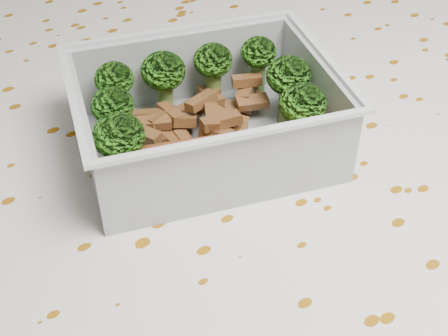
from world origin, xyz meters
TOP-DOWN VIEW (x-y plane):
  - dining_table at (0.00, 0.00)m, footprint 1.40×0.90m
  - tablecloth at (0.00, 0.00)m, footprint 1.46×0.96m
  - lunch_container at (0.03, 0.05)m, footprint 0.21×0.18m
  - broccoli_florets at (0.03, 0.06)m, footprint 0.16×0.13m
  - meat_pile at (0.03, 0.06)m, footprint 0.11×0.07m
  - sausage at (0.02, 0.01)m, footprint 0.14×0.07m

SIDE VIEW (x-z plane):
  - dining_table at x=0.00m, z-range 0.29..1.04m
  - tablecloth at x=0.00m, z-range 0.62..0.81m
  - meat_pile at x=0.03m, z-range 0.76..0.79m
  - lunch_container at x=0.03m, z-range 0.75..0.81m
  - sausage at x=0.02m, z-range 0.76..0.79m
  - broccoli_florets at x=0.03m, z-range 0.77..0.82m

